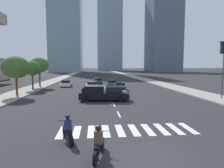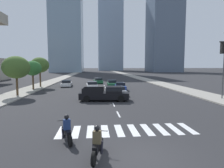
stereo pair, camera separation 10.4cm
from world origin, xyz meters
name	(u,v)px [view 1 (the left image)]	position (x,y,z in m)	size (l,w,h in m)	color
ground_plane	(141,157)	(0.00, 0.00, 0.00)	(800.00, 800.00, 0.00)	#28282B
sidewalk_east	(167,85)	(13.11, 30.00, 0.07)	(4.00, 260.00, 0.15)	gray
sidewalk_west	(37,87)	(-13.11, 30.00, 0.07)	(4.00, 260.00, 0.15)	gray
crosswalk_near	(127,130)	(0.00, 3.56, 0.00)	(8.55, 2.28, 0.01)	silver
lane_divider_center	(104,85)	(0.00, 31.56, 0.00)	(0.14, 50.00, 0.01)	silver
motorcycle_trailing	(99,145)	(-1.86, 0.14, 0.58)	(0.80, 2.05, 1.49)	black
motorcycle_third	(68,131)	(-3.49, 2.10, 0.58)	(1.03, 2.05, 1.49)	black
pickup_truck	(106,94)	(-0.61, 14.05, 0.81)	(5.85, 2.45, 1.67)	black
sedan_silver_0	(118,91)	(1.38, 18.54, 0.55)	(1.91, 4.30, 1.19)	#B7BABF
sedan_blue_1	(120,87)	(2.34, 23.66, 0.60)	(2.01, 4.42, 1.30)	navy
sedan_white_2	(92,85)	(-2.49, 26.02, 0.61)	(2.13, 4.64, 1.32)	silver
sedan_green_3	(98,81)	(-1.21, 36.60, 0.59)	(2.27, 4.50, 1.30)	#1E6038
sedan_white_4	(66,84)	(-7.62, 30.45, 0.57)	(2.12, 4.81, 1.25)	silver
sedan_green_5	(112,83)	(1.46, 29.63, 0.59)	(1.92, 4.61, 1.28)	#1E6038
street_lamp_east	(224,60)	(13.41, 13.42, 4.72)	(0.50, 0.24, 7.93)	#3F3F42
street_tree_nearest	(16,67)	(-12.31, 18.13, 3.88)	(3.48, 3.48, 5.22)	#4C3823
street_tree_second	(32,68)	(-12.31, 24.69, 3.69)	(2.90, 2.90, 4.79)	#4C3823
street_tree_third	(39,65)	(-12.31, 28.93, 4.24)	(3.41, 3.41, 5.56)	#4C3823
office_tower_left_skyline	(66,16)	(-20.67, 126.48, 38.13)	(20.56, 25.57, 77.31)	#7A93A8
office_tower_center_skyline	(109,27)	(12.56, 173.15, 40.91)	(22.48, 21.53, 89.21)	#8C9EB2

